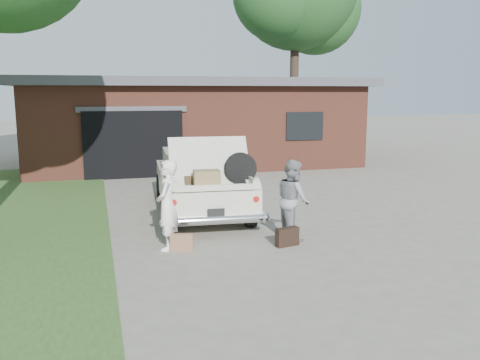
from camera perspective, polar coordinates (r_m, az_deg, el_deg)
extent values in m
plane|color=gray|center=(9.64, 0.99, -7.05)|extent=(90.00, 90.00, 0.00)
cube|color=brown|center=(20.69, -5.67, 6.22)|extent=(12.00, 7.00, 3.00)
cube|color=#4C4C51|center=(20.66, -5.74, 10.79)|extent=(12.80, 7.80, 0.30)
cube|color=black|center=(17.00, -11.87, 3.92)|extent=(3.20, 0.30, 2.20)
cube|color=#4C4C51|center=(16.85, -11.99, 7.78)|extent=(3.50, 0.12, 0.18)
cube|color=black|center=(18.31, 7.26, 6.03)|extent=(1.40, 0.08, 1.00)
cylinder|color=#38281E|center=(26.34, 6.09, 10.58)|extent=(0.44, 0.44, 6.29)
sphere|color=#275221|center=(27.75, 8.52, 18.41)|extent=(4.58, 4.58, 4.58)
cube|color=beige|center=(12.09, -4.50, -0.64)|extent=(2.22, 4.98, 0.63)
cube|color=#B2B19D|center=(12.28, -4.70, 2.16)|extent=(1.75, 2.06, 0.50)
cube|color=black|center=(13.19, -5.18, 2.60)|extent=(1.50, 0.19, 0.43)
cube|color=black|center=(11.38, -4.15, 1.46)|extent=(1.50, 0.19, 0.43)
cylinder|color=black|center=(10.47, -8.02, -3.96)|extent=(0.26, 0.65, 0.64)
cylinder|color=black|center=(10.70, 1.15, -3.56)|extent=(0.26, 0.65, 0.64)
cylinder|color=black|center=(13.69, -8.87, -0.70)|extent=(0.26, 0.65, 0.64)
cylinder|color=black|center=(13.86, -1.82, -0.45)|extent=(0.26, 0.65, 0.64)
cylinder|color=silver|center=(9.74, -2.71, -4.51)|extent=(1.99, 0.33, 0.17)
cylinder|color=#A5140F|center=(9.64, -7.46, -2.49)|extent=(0.12, 0.11, 0.12)
cylinder|color=#A5140F|center=(9.87, 1.78, -2.12)|extent=(0.12, 0.11, 0.12)
cube|color=black|center=(9.69, -2.69, -3.70)|extent=(0.33, 0.05, 0.16)
cube|color=black|center=(10.23, -3.27, -0.65)|extent=(1.58, 1.18, 0.04)
cube|color=beige|center=(10.14, -7.62, -0.26)|extent=(0.14, 1.07, 0.17)
cube|color=beige|center=(10.35, 0.98, 0.04)|extent=(0.14, 1.07, 0.17)
cube|color=beige|center=(9.70, -2.82, -0.87)|extent=(1.55, 0.18, 0.12)
cube|color=beige|center=(10.37, -3.46, 2.16)|extent=(1.68, 0.80, 0.94)
cube|color=#513922|center=(10.27, -4.64, 0.04)|extent=(0.64, 0.44, 0.20)
cube|color=olive|center=(9.84, -3.76, 0.09)|extent=(0.53, 0.37, 0.35)
cube|color=black|center=(10.46, -2.92, 0.18)|extent=(0.59, 0.41, 0.17)
cylinder|color=black|center=(10.23, 0.06, 1.31)|extent=(0.65, 0.20, 0.64)
imported|color=white|center=(9.15, -8.17, -2.82)|extent=(0.57, 0.69, 1.62)
imported|color=gray|center=(9.78, 5.95, -2.17)|extent=(0.60, 0.77, 1.55)
cube|color=#8A6046|center=(9.16, -6.57, -6.99)|extent=(0.43, 0.23, 0.31)
cube|color=black|center=(9.43, 5.31, -6.38)|extent=(0.47, 0.24, 0.35)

